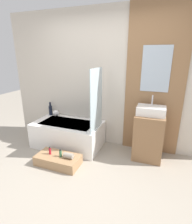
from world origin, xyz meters
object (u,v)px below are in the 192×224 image
Objects in this scene: vase_tall_dark at (51,110)px; bottle_soap_primary at (50,151)px; sink at (151,111)px; wooden_step_bench at (58,160)px; bottle_soap_secondary at (60,153)px; bathtub at (68,134)px; vase_round_light at (56,113)px.

vase_tall_dark is 2.13× the size of bottle_soap_primary.
wooden_step_bench is at bearing -150.84° from sink.
vase_tall_dark is at bearing 130.21° from bottle_soap_secondary.
bottle_soap_primary is 0.20m from bottle_soap_secondary.
bathtub reaches higher than wooden_step_bench.
sink reaches higher than wooden_step_bench.
vase_round_light is at bearing 115.77° from bottle_soap_primary.
bathtub is at bearing 91.26° from bottle_soap_primary.
sink reaches higher than vase_tall_dark.
bottle_soap_primary is at bearing -180.00° from wooden_step_bench.
bottle_soap_primary is (0.44, -0.92, -0.33)m from vase_round_light.
sink is at bearing 30.18° from bottle_soap_secondary.
vase_tall_dark is at bearing 122.22° from bottle_soap_primary.
sink is 2.00m from vase_round_light.
vase_round_light reaches higher than wooden_step_bench.
bottle_soap_secondary is at bearing 0.00° from bottle_soap_primary.
sink is 2.15m from vase_tall_dark.
vase_tall_dark reaches higher than wooden_step_bench.
bathtub reaches higher than bottle_soap_primary.
bottle_soap_primary is at bearing -153.26° from sink.
vase_tall_dark is 2.26× the size of bottle_soap_secondary.
sink is at bearing 29.16° from wooden_step_bench.
bathtub is at bearing 103.95° from wooden_step_bench.
wooden_step_bench is (0.16, -0.66, -0.17)m from bathtub.
vase_tall_dark is at bearing 169.07° from vase_round_light.
vase_tall_dark is at bearing 128.19° from wooden_step_bench.
vase_round_light is (-0.43, 0.26, 0.31)m from bathtub.
sink is (1.54, 0.12, 0.63)m from bathtub.
vase_round_light is (-1.97, 0.15, -0.32)m from sink.
bathtub is 0.75m from vase_tall_dark.
vase_round_light is (0.15, -0.03, -0.05)m from vase_tall_dark.
vase_tall_dark is 1.19m from bottle_soap_primary.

